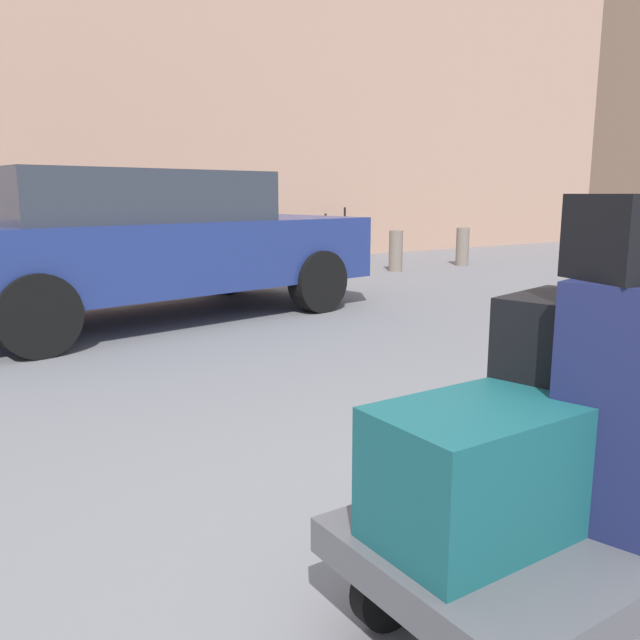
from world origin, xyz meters
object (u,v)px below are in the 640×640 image
object	(u,v)px
parked_car	(145,241)
bollard_kerb_mid	(316,256)
suitcase_navy_front_left	(628,400)
duffel_bag_teal_rear_left	(481,471)
luggage_cart	(557,534)
bicycle_leaning	(332,240)
bollard_corner	(462,247)
bollard_kerb_far	(396,251)
suitcase_black_center	(549,390)
bollard_kerb_near	(230,261)

from	to	relation	value
parked_car	bollard_kerb_mid	distance (m)	3.58
suitcase_navy_front_left	duffel_bag_teal_rear_left	xyz separation A→B (m)	(-0.41, 0.14, -0.15)
luggage_cart	bollard_kerb_mid	distance (m)	7.81
bicycle_leaning	bollard_corner	world-z (taller)	bicycle_leaning
suitcase_navy_front_left	parked_car	world-z (taller)	parked_car
bollard_corner	suitcase_navy_front_left	bearing A→B (deg)	-133.54
bollard_kerb_far	luggage_cart	bearing A→B (deg)	-127.42
bollard_kerb_mid	bollard_corner	world-z (taller)	same
suitcase_black_center	bicycle_leaning	bearing A→B (deg)	46.05
duffel_bag_teal_rear_left	suitcase_navy_front_left	bearing A→B (deg)	-18.83
bollard_kerb_far	suitcase_black_center	bearing A→B (deg)	-127.35
suitcase_black_center	bollard_kerb_far	xyz separation A→B (m)	(5.12, 6.71, -0.31)
suitcase_navy_front_left	bollard_kerb_far	bearing A→B (deg)	39.33
bicycle_leaning	luggage_cart	bearing A→B (deg)	-121.35
parked_car	bollard_kerb_near	xyz separation A→B (m)	(1.73, 1.71, -0.44)
bollard_corner	bollard_kerb_mid	bearing A→B (deg)	180.00
bollard_kerb_near	bollard_kerb_mid	distance (m)	1.38
bollard_kerb_near	suitcase_navy_front_left	bearing A→B (deg)	-107.76
suitcase_navy_front_left	bollard_corner	distance (m)	9.61
bicycle_leaning	bollard_kerb_far	distance (m)	1.90
bicycle_leaning	bollard_kerb_mid	xyz separation A→B (m)	(-1.60, -1.90, -0.05)
luggage_cart	suitcase_black_center	distance (m)	0.42
bollard_kerb_near	bollard_kerb_far	world-z (taller)	same
suitcase_black_center	suitcase_navy_front_left	bearing A→B (deg)	-104.11
luggage_cart	bollard_corner	size ratio (longest dim) A/B	1.87
suitcase_navy_front_left	bollard_kerb_far	world-z (taller)	suitcase_navy_front_left
bicycle_leaning	bollard_kerb_near	xyz separation A→B (m)	(-2.98, -1.90, -0.05)
parked_car	bollard_kerb_far	xyz separation A→B (m)	(4.63, 1.71, -0.44)
parked_car	bicycle_leaning	xyz separation A→B (m)	(4.72, 3.61, -0.39)
bollard_kerb_near	bollard_corner	size ratio (longest dim) A/B	1.00
parked_car	bollard_kerb_mid	xyz separation A→B (m)	(3.11, 1.71, -0.44)
suitcase_black_center	bollard_kerb_mid	world-z (taller)	suitcase_black_center
bollard_kerb_mid	bollard_kerb_far	size ratio (longest dim) A/B	1.00
bollard_kerb_near	suitcase_black_center	bearing A→B (deg)	-108.34
suitcase_black_center	bollard_kerb_mid	bearing A→B (deg)	48.97
suitcase_black_center	bicycle_leaning	world-z (taller)	bicycle_leaning
bollard_kerb_far	duffel_bag_teal_rear_left	bearing A→B (deg)	-129.04
duffel_bag_teal_rear_left	bollard_kerb_far	world-z (taller)	duffel_bag_teal_rear_left
bollard_corner	bollard_kerb_near	bearing A→B (deg)	180.00
bollard_kerb_near	bicycle_leaning	bearing A→B (deg)	32.50
parked_car	bollard_kerb_far	distance (m)	4.95
suitcase_navy_front_left	suitcase_black_center	distance (m)	0.26
suitcase_navy_front_left	bollard_corner	size ratio (longest dim) A/B	1.02
luggage_cart	suitcase_black_center	bearing A→B (deg)	49.39
bicycle_leaning	bollard_kerb_near	world-z (taller)	bicycle_leaning
suitcase_black_center	duffel_bag_teal_rear_left	bearing A→B (deg)	-177.72
bicycle_leaning	bollard_corner	distance (m)	2.36
suitcase_navy_front_left	bollard_kerb_near	world-z (taller)	suitcase_navy_front_left
bollard_kerb_mid	parked_car	bearing A→B (deg)	-151.22
bollard_kerb_mid	bollard_kerb_near	bearing A→B (deg)	180.00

